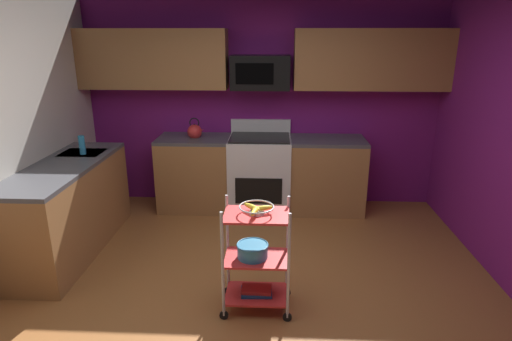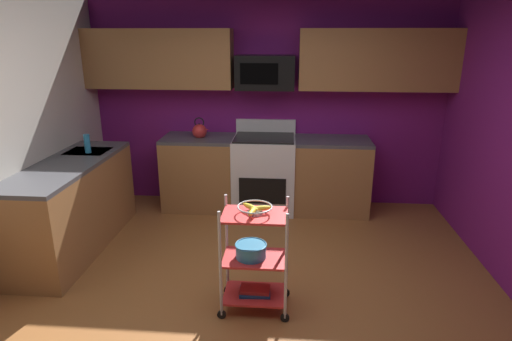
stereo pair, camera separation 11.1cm
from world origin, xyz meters
TOP-DOWN VIEW (x-y plane):
  - floor at (0.00, 0.00)m, footprint 4.40×4.80m
  - wall_back at (0.00, 2.43)m, footprint 4.52×0.06m
  - counter_run at (-0.80, 1.60)m, footprint 3.47×2.41m
  - oven_range at (-0.01, 2.10)m, footprint 0.76×0.65m
  - upper_cabinets at (0.00, 2.23)m, footprint 4.40×0.33m
  - microwave at (-0.01, 2.21)m, footprint 0.70×0.39m
  - rolling_cart at (0.05, -0.00)m, footprint 0.57×0.36m
  - fruit_bowl at (0.05, -0.00)m, footprint 0.27×0.27m
  - mixing_bowl_large at (0.02, -0.00)m, footprint 0.25×0.25m
  - book_stack at (0.05, -0.00)m, footprint 0.26×0.18m
  - kettle at (-0.81, 2.10)m, footprint 0.21×0.18m
  - dish_soap_bottle at (-1.86, 1.28)m, footprint 0.06×0.06m

SIDE VIEW (x-z plane):
  - floor at x=0.00m, z-range -0.04..0.00m
  - book_stack at x=0.05m, z-range 0.13..0.18m
  - rolling_cart at x=0.05m, z-range -0.01..0.91m
  - counter_run at x=-0.80m, z-range 0.00..0.92m
  - oven_range at x=-0.01m, z-range -0.07..1.03m
  - mixing_bowl_large at x=0.02m, z-range 0.46..0.58m
  - fruit_bowl at x=0.05m, z-range 0.84..0.91m
  - kettle at x=-0.81m, z-range 0.86..1.13m
  - dish_soap_bottle at x=-1.86m, z-range 0.92..1.12m
  - wall_back at x=0.00m, z-range 0.00..2.60m
  - microwave at x=-0.01m, z-range 1.50..1.90m
  - upper_cabinets at x=0.00m, z-range 1.50..2.20m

